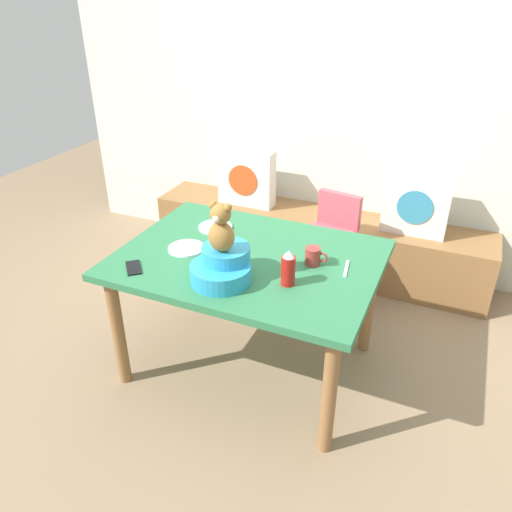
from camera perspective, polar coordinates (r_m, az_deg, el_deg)
The scene contains 15 objects.
ground_plane at distance 3.09m, azimuth -0.76°, elevation -12.08°, with size 8.00×8.00×0.00m, color #8C7256.
back_wall at distance 3.84m, azimuth 9.06°, elevation 17.76°, with size 4.40×0.10×2.60m, color silver.
window_bench at distance 3.94m, azimuth 6.80°, elevation 1.68°, with size 2.60×0.44×0.46m, color olive.
pillow_floral_left at distance 3.93m, azimuth -1.08°, elevation 8.97°, with size 0.44×0.15×0.44m.
pillow_floral_right at distance 3.62m, azimuth 17.87°, elevation 5.71°, with size 0.44×0.15×0.44m.
dining_table at distance 2.71m, azimuth -0.85°, elevation -1.74°, with size 1.38×1.02×0.74m.
highchair at distance 3.38m, azimuth 8.39°, elevation 2.23°, with size 0.37×0.49×0.79m.
infant_seat_teal at distance 2.43m, azimuth -3.85°, elevation -1.21°, with size 0.30×0.33×0.16m.
teddy_bear at distance 2.33m, azimuth -4.02°, elevation 3.16°, with size 0.13×0.12×0.25m.
ketchup_bottle at distance 2.38m, azimuth 3.70°, elevation -1.44°, with size 0.07×0.07×0.18m.
coffee_mug at distance 2.58m, azimuth 6.57°, elevation -0.02°, with size 0.12×0.08×0.09m.
dinner_plate_near at distance 2.75m, azimuth -7.97°, elevation 0.88°, with size 0.20×0.20×0.01m, color white.
dinner_plate_far at distance 2.97m, azimuth -4.66°, elevation 3.31°, with size 0.20×0.20×0.01m, color white.
cell_phone at distance 2.62m, azimuth -13.83°, elevation -1.31°, with size 0.07×0.14×0.01m, color black.
table_fork at distance 2.58m, azimuth 10.29°, elevation -1.41°, with size 0.02×0.17×0.01m, color silver.
Camera 1 is at (0.97, -2.11, 2.04)m, focal length 34.97 mm.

